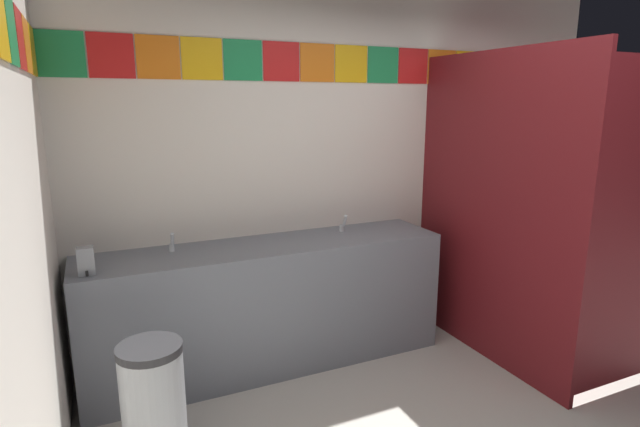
% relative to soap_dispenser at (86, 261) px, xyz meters
% --- Properties ---
extents(wall_back, '(4.38, 0.09, 2.79)m').
position_rel_soap_dispenser_xyz_m(wall_back, '(2.03, 0.47, 0.44)').
color(wall_back, silver).
rests_on(wall_back, ground_plane).
extents(vanity_counter, '(2.48, 0.55, 0.88)m').
position_rel_soap_dispenser_xyz_m(vanity_counter, '(1.12, 0.16, -0.51)').
color(vanity_counter, slate).
rests_on(vanity_counter, ground_plane).
extents(faucet_left, '(0.04, 0.10, 0.14)m').
position_rel_soap_dispenser_xyz_m(faucet_left, '(0.50, 0.25, -0.03)').
color(faucet_left, silver).
rests_on(faucet_left, vanity_counter).
extents(faucet_right, '(0.04, 0.10, 0.14)m').
position_rel_soap_dispenser_xyz_m(faucet_right, '(1.74, 0.25, -0.03)').
color(faucet_right, silver).
rests_on(faucet_right, vanity_counter).
extents(soap_dispenser, '(0.09, 0.09, 0.16)m').
position_rel_soap_dispenser_xyz_m(soap_dispenser, '(0.00, 0.00, 0.00)').
color(soap_dispenser, gray).
rests_on(soap_dispenser, vanity_counter).
extents(stall_divider, '(0.92, 1.57, 2.18)m').
position_rel_soap_dispenser_xyz_m(stall_divider, '(2.76, -0.62, 0.13)').
color(stall_divider, maroon).
rests_on(stall_divider, ground_plane).
extents(toilet, '(0.39, 0.49, 0.74)m').
position_rel_soap_dispenser_xyz_m(toilet, '(3.14, -0.05, -0.66)').
color(toilet, white).
rests_on(toilet, ground_plane).
extents(trash_bin, '(0.32, 0.32, 0.68)m').
position_rel_soap_dispenser_xyz_m(trash_bin, '(0.25, -0.60, -0.62)').
color(trash_bin, '#999EA3').
rests_on(trash_bin, ground_plane).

